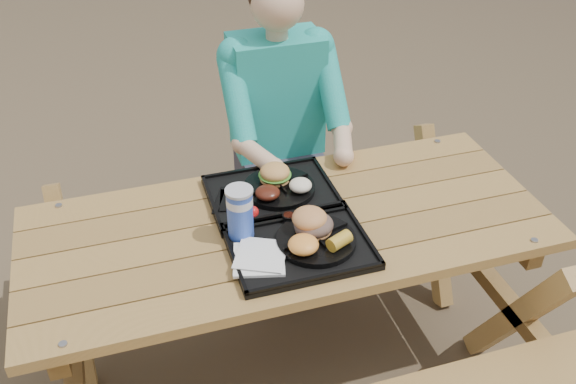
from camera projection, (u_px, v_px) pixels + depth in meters
name	position (u px, v px, depth m)	size (l,w,h in m)	color
ground	(288.00, 367.00, 2.63)	(60.00, 60.00, 0.00)	#999999
picnic_table	(288.00, 301.00, 2.41)	(1.80, 1.49, 0.75)	#999999
tray_near	(299.00, 247.00, 2.08)	(0.45, 0.35, 0.02)	black
tray_far	(272.00, 195.00, 2.31)	(0.45, 0.35, 0.02)	black
plate_near	(316.00, 240.00, 2.08)	(0.26, 0.26, 0.02)	black
plate_far	(279.00, 188.00, 2.32)	(0.26, 0.26, 0.02)	black
napkin_stack	(259.00, 258.00, 2.00)	(0.16, 0.16, 0.02)	white
soda_cup	(240.00, 214.00, 2.06)	(0.09, 0.09, 0.17)	#1941BD
condiment_bbq	(289.00, 218.00, 2.17)	(0.04, 0.04, 0.03)	black
condiment_mustard	(303.00, 216.00, 2.17)	(0.05, 0.05, 0.03)	yellow
sandwich	(314.00, 216.00, 2.06)	(0.12, 0.12, 0.13)	#D68A4B
mac_cheese	(303.00, 245.00, 2.00)	(0.10, 0.10, 0.05)	#FFA843
corn_cob	(339.00, 241.00, 2.02)	(0.08, 0.08, 0.05)	gold
cutlery_far	(224.00, 199.00, 2.27)	(0.03, 0.15, 0.01)	black
burger	(275.00, 169.00, 2.31)	(0.11, 0.11, 0.10)	#D6944B
baked_beans	(268.00, 193.00, 2.24)	(0.09, 0.09, 0.04)	#4A190E
potato_salad	(300.00, 185.00, 2.27)	(0.08, 0.08, 0.05)	white
diner	(278.00, 143.00, 2.85)	(0.48, 0.84, 1.28)	#1BC2BC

